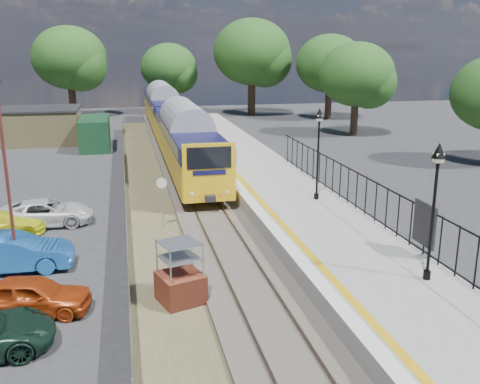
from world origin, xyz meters
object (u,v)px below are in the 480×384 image
object	(u,v)px
victorian_lamp_south	(436,180)
brick_plinth	(180,274)
speed_sign	(162,195)
car_red	(32,295)
carpark_lamp	(6,168)
car_blue	(13,253)
train	(172,119)
car_yellow	(1,224)
car_white	(45,213)
victorian_lamp_north	(319,133)

from	to	relation	value
victorian_lamp_south	brick_plinth	world-z (taller)	victorian_lamp_south
speed_sign	car_red	xyz separation A→B (m)	(-4.75, -7.48, -1.05)
carpark_lamp	brick_plinth	bearing A→B (deg)	-32.33
victorian_lamp_south	carpark_lamp	bearing A→B (deg)	158.29
car_red	brick_plinth	bearing A→B (deg)	-83.88
victorian_lamp_south	speed_sign	xyz separation A→B (m)	(-8.00, 9.58, -2.62)
carpark_lamp	car_blue	size ratio (longest dim) A/B	1.64
victorian_lamp_south	train	xyz separation A→B (m)	(-5.50, 31.61, -1.96)
car_blue	train	bearing A→B (deg)	-17.97
victorian_lamp_south	speed_sign	distance (m)	12.75
brick_plinth	car_yellow	world-z (taller)	brick_plinth
car_yellow	car_white	size ratio (longest dim) A/B	0.85
car_red	speed_sign	bearing A→B (deg)	-22.98
victorian_lamp_north	car_blue	world-z (taller)	victorian_lamp_north
victorian_lamp_north	car_white	world-z (taller)	victorian_lamp_north
car_red	car_white	xyz separation A→B (m)	(-0.75, 9.31, -0.01)
victorian_lamp_south	victorian_lamp_north	bearing A→B (deg)	91.15
car_white	brick_plinth	bearing A→B (deg)	-149.99
train	car_yellow	xyz separation A→B (m)	(-9.79, -21.30, -1.79)
victorian_lamp_north	car_yellow	xyz separation A→B (m)	(-15.09, 0.31, -3.75)
victorian_lamp_north	train	size ratio (longest dim) A/B	0.11
speed_sign	carpark_lamp	size ratio (longest dim) A/B	0.35
car_white	speed_sign	bearing A→B (deg)	-108.26
speed_sign	car_white	xyz separation A→B (m)	(-5.51, 1.83, -1.06)
car_red	car_white	world-z (taller)	car_red
car_red	victorian_lamp_north	bearing A→B (deg)	-48.34
brick_plinth	car_white	xyz separation A→B (m)	(-5.51, 9.59, -0.44)
speed_sign	victorian_lamp_north	bearing A→B (deg)	13.81
train	car_blue	size ratio (longest dim) A/B	9.20
victorian_lamp_north	car_yellow	world-z (taller)	victorian_lamp_north
carpark_lamp	speed_sign	bearing A→B (deg)	35.07
train	car_red	size ratio (longest dim) A/B	11.00
victorian_lamp_north	car_yellow	bearing A→B (deg)	178.83
victorian_lamp_south	car_yellow	distance (m)	18.82
speed_sign	victorian_lamp_south	bearing A→B (deg)	-39.43
carpark_lamp	car_red	world-z (taller)	carpark_lamp
train	car_blue	xyz separation A→B (m)	(-8.50, -25.71, -1.61)
train	victorian_lamp_south	bearing A→B (deg)	-80.13
victorian_lamp_north	carpark_lamp	xyz separation A→B (m)	(-13.61, -4.50, -0.17)
victorian_lamp_south	speed_sign	world-z (taller)	victorian_lamp_south
car_yellow	speed_sign	bearing A→B (deg)	-97.48
speed_sign	car_blue	world-z (taller)	speed_sign
brick_plinth	carpark_lamp	bearing A→B (deg)	147.67
speed_sign	brick_plinth	bearing A→B (deg)	-79.31
car_red	victorian_lamp_south	bearing A→B (deg)	-89.88
victorian_lamp_south	speed_sign	bearing A→B (deg)	129.88
train	carpark_lamp	bearing A→B (deg)	-107.65
car_red	car_white	distance (m)	9.34
carpark_lamp	car_red	size ratio (longest dim) A/B	1.96
brick_plinth	car_blue	size ratio (longest dim) A/B	0.50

